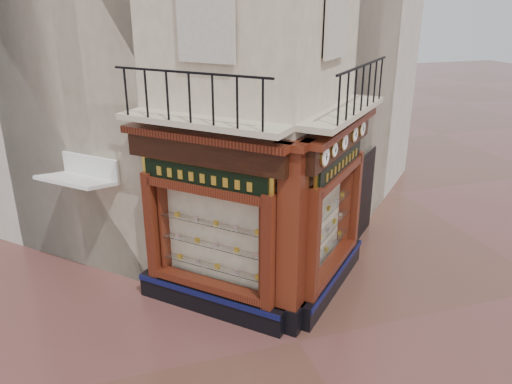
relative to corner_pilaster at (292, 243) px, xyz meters
name	(u,v)px	position (x,y,z in m)	size (l,w,h in m)	color
ground	(298,341)	(0.00, -0.50, -1.95)	(80.00, 80.00, 0.00)	#533127
main_building	(217,13)	(0.00, 5.66, 4.05)	(8.00, 8.00, 12.00)	beige
neighbour_left	(117,30)	(-2.47, 8.13, 3.55)	(8.00, 8.00, 11.00)	beige
neighbour_right	(273,27)	(2.47, 8.13, 3.55)	(8.00, 8.00, 11.00)	beige
shopfront_left	(208,228)	(-1.41, 1.07, 0.03)	(2.86, 2.86, 3.98)	black
shopfront_right	(333,212)	(1.41, 1.07, 0.03)	(2.86, 2.86, 3.98)	black
corner_pilaster	(292,243)	(0.00, 0.00, 0.00)	(0.85, 0.85, 3.98)	black
balcony	(276,116)	(0.00, 0.99, 2.27)	(5.94, 2.97, 1.03)	beige
clock_a	(325,157)	(0.62, 0.01, 1.67)	(0.31, 0.31, 0.39)	gold
clock_b	(334,150)	(0.99, 0.38, 1.67)	(0.25, 0.25, 0.31)	gold
clock_c	(344,142)	(1.43, 0.83, 1.67)	(0.29, 0.29, 0.36)	gold
clock_d	(354,134)	(1.94, 1.34, 1.67)	(0.28, 0.28, 0.35)	gold
clock_e	(362,128)	(2.36, 1.75, 1.67)	(0.29, 0.29, 0.37)	gold
awning	(91,280)	(-3.91, 3.20, -1.95)	(1.64, 0.98, 0.08)	silver
signboard_left	(204,177)	(-1.46, 1.01, 1.15)	(2.17, 2.17, 0.58)	gold
signboard_right	(340,163)	(1.46, 1.01, 1.15)	(2.04, 2.04, 0.54)	gold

